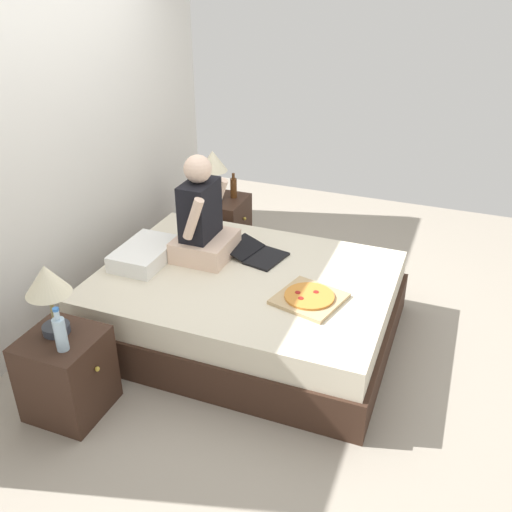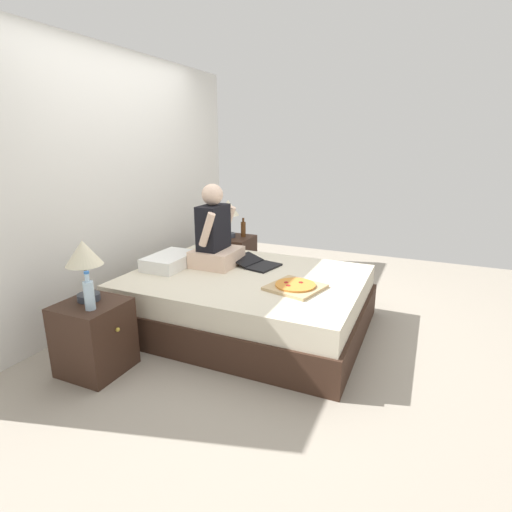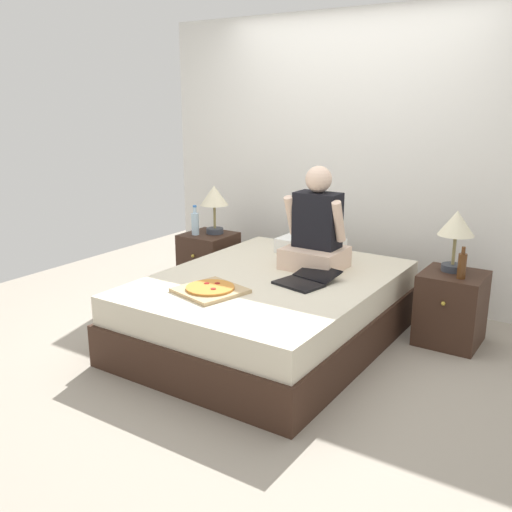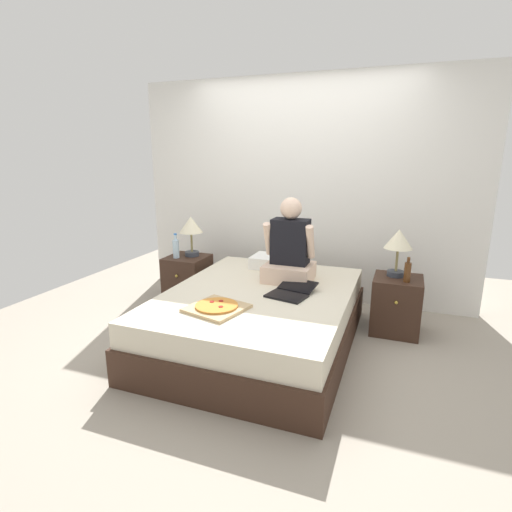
% 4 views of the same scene
% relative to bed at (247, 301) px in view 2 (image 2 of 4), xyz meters
% --- Properties ---
extents(ground_plane, '(5.90, 5.90, 0.00)m').
position_rel_bed_xyz_m(ground_plane, '(0.00, 0.00, -0.25)').
color(ground_plane, '#9E9384').
extents(wall_back, '(3.90, 0.12, 2.50)m').
position_rel_bed_xyz_m(wall_back, '(0.00, 1.40, 1.00)').
color(wall_back, silver).
rests_on(wall_back, ground).
extents(bed, '(1.58, 2.09, 0.50)m').
position_rel_bed_xyz_m(bed, '(0.00, 0.00, 0.00)').
color(bed, '#382319').
rests_on(bed, ground).
extents(nightstand_left, '(0.44, 0.47, 0.54)m').
position_rel_bed_xyz_m(nightstand_left, '(-1.13, 0.71, 0.02)').
color(nightstand_left, '#382319').
rests_on(nightstand_left, ground).
extents(lamp_on_left_nightstand, '(0.26, 0.26, 0.45)m').
position_rel_bed_xyz_m(lamp_on_left_nightstand, '(-1.09, 0.76, 0.62)').
color(lamp_on_left_nightstand, '#333842').
rests_on(lamp_on_left_nightstand, nightstand_left).
extents(water_bottle, '(0.07, 0.07, 0.28)m').
position_rel_bed_xyz_m(water_bottle, '(-1.21, 0.62, 0.40)').
color(water_bottle, silver).
rests_on(water_bottle, nightstand_left).
extents(nightstand_right, '(0.44, 0.47, 0.54)m').
position_rel_bed_xyz_m(nightstand_right, '(1.13, 0.71, 0.02)').
color(nightstand_right, '#382319').
rests_on(nightstand_right, ground).
extents(lamp_on_right_nightstand, '(0.26, 0.26, 0.45)m').
position_rel_bed_xyz_m(lamp_on_right_nightstand, '(1.10, 0.76, 0.62)').
color(lamp_on_right_nightstand, '#333842').
rests_on(lamp_on_right_nightstand, nightstand_right).
extents(beer_bottle, '(0.06, 0.06, 0.23)m').
position_rel_bed_xyz_m(beer_bottle, '(1.20, 0.61, 0.39)').
color(beer_bottle, '#512D14').
rests_on(beer_bottle, nightstand_right).
extents(pillow, '(0.52, 0.34, 0.12)m').
position_rel_bed_xyz_m(pillow, '(-0.08, 0.76, 0.31)').
color(pillow, white).
rests_on(pillow, bed).
extents(person_seated, '(0.47, 0.40, 0.78)m').
position_rel_bed_xyz_m(person_seated, '(0.16, 0.40, 0.54)').
color(person_seated, beige).
rests_on(person_seated, bed).
extents(laptop, '(0.40, 0.47, 0.07)m').
position_rel_bed_xyz_m(laptop, '(0.28, 0.01, 0.27)').
color(laptop, black).
rests_on(laptop, bed).
extents(pizza_box, '(0.49, 0.49, 0.04)m').
position_rel_bed_xyz_m(pizza_box, '(-0.16, -0.51, 0.27)').
color(pizza_box, tan).
rests_on(pizza_box, bed).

